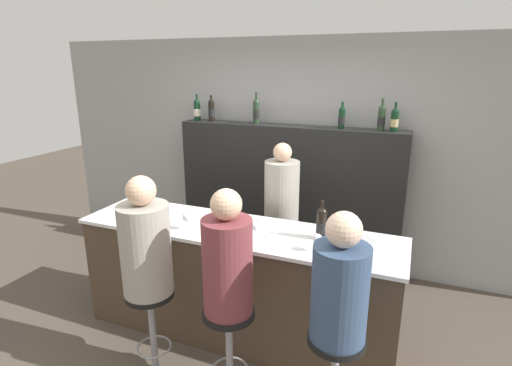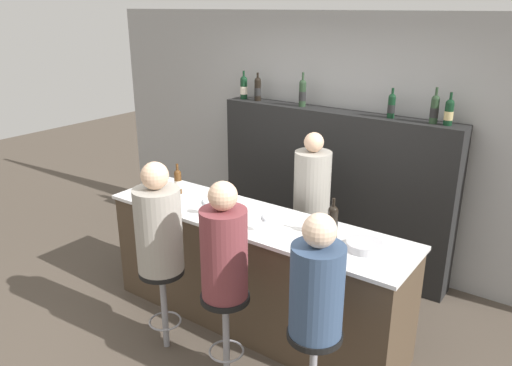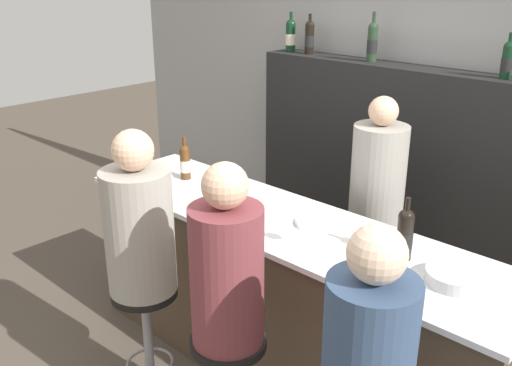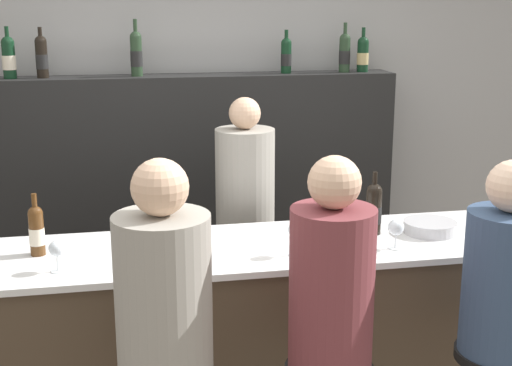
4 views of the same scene
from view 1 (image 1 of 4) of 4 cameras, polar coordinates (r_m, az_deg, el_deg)
name	(u,v)px [view 1 (image 1 of 4)]	position (r m, az deg, el deg)	size (l,w,h in m)	color
ground_plane	(221,355)	(3.58, -5.01, -23.30)	(16.00, 16.00, 0.00)	#4C4238
wall_back	(294,154)	(4.67, 5.43, 4.15)	(6.40, 0.05, 2.60)	#9E9E9E
bar_counter	(237,282)	(3.53, -2.78, -13.96)	(2.70, 0.68, 1.00)	#473828
back_bar_cabinet	(287,198)	(4.58, 4.46, -2.15)	(2.53, 0.28, 1.66)	black
wine_bottle_counter_0	(149,200)	(3.75, -15.02, -2.31)	(0.07, 0.07, 0.29)	#4C2D14
wine_bottle_counter_1	(321,223)	(3.10, 9.33, -5.69)	(0.08, 0.08, 0.31)	black
wine_bottle_backbar_0	(197,110)	(4.84, -8.39, 10.32)	(0.08, 0.08, 0.31)	black
wine_bottle_backbar_1	(211,110)	(4.74, -6.38, 10.29)	(0.07, 0.07, 0.30)	black
wine_bottle_backbar_2	(256,111)	(4.50, 0.04, 10.23)	(0.07, 0.07, 0.35)	#233823
wine_bottle_backbar_3	(342,117)	(4.24, 12.16, 9.14)	(0.07, 0.07, 0.28)	black
wine_bottle_backbar_4	(381,118)	(4.19, 17.49, 8.86)	(0.07, 0.07, 0.32)	#233823
wine_bottle_backbar_5	(395,120)	(4.19, 19.19, 8.53)	(0.08, 0.08, 0.29)	black
wine_glass_0	(143,211)	(3.53, -15.89, -3.93)	(0.07, 0.07, 0.14)	silver
wine_glass_1	(187,218)	(3.28, -9.79, -4.94)	(0.08, 0.08, 0.15)	silver
wine_glass_2	(255,227)	(3.03, -0.09, -6.36)	(0.07, 0.07, 0.15)	silver
wine_glass_3	(317,239)	(2.90, 8.75, -7.94)	(0.07, 0.07, 0.14)	silver
metal_bowl	(357,243)	(3.06, 14.23, -8.37)	(0.26, 0.26, 0.06)	#B7B7BC
bar_stool_left	(151,311)	(3.18, -14.77, -17.21)	(0.35, 0.35, 0.72)	gray
guest_seated_left	(145,244)	(2.92, -15.53, -8.41)	(0.35, 0.35, 0.87)	gray
bar_stool_middle	(229,331)	(2.89, -3.89, -20.37)	(0.35, 0.35, 0.72)	gray
guest_seated_middle	(227,260)	(2.61, -4.11, -10.97)	(0.33, 0.33, 0.85)	brown
bar_stool_right	(335,359)	(2.72, 11.25, -23.49)	(0.35, 0.35, 0.72)	gray
guest_seated_right	(340,286)	(2.43, 11.93, -14.21)	(0.33, 0.33, 0.80)	#334766
bartender	(281,230)	(3.93, 3.59, -6.73)	(0.33, 0.33, 1.61)	gray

